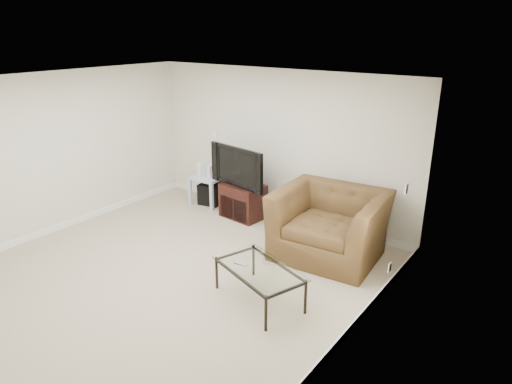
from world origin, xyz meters
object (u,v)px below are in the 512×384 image
Objects in this scene: recliner at (330,214)px; coffee_table at (259,284)px; side_table at (209,190)px; subwoofer at (212,193)px; tv_stand at (243,201)px; television at (241,166)px.

coffee_table is (-0.12, -1.54, -0.42)m from recliner.
side_table is 0.09m from subwoofer.
subwoofer is at bearing 174.02° from tv_stand.
recliner is (2.73, -0.56, 0.45)m from subwoofer.
television reaches higher than subwoofer.
recliner is (1.85, -0.38, 0.35)m from tv_stand.
coffee_table reaches higher than subwoofer.
side_table is (-0.91, 0.15, -0.03)m from tv_stand.
television is 2.80× the size of subwoofer.
recliner reaches higher than tv_stand.
tv_stand is 0.65× the size of television.
television is 1.14m from side_table.
subwoofer is (-0.88, 0.18, -0.11)m from tv_stand.
television is 1.97× the size of side_table.
side_table is 1.42× the size of subwoofer.
television is 0.98× the size of coffee_table.
tv_stand is 0.90m from subwoofer.
television is (-0.00, -0.03, 0.64)m from tv_stand.
television is at bearing -90.00° from tv_stand.
tv_stand reaches higher than subwoofer.
tv_stand is 1.82× the size of subwoofer.
subwoofer is 0.27× the size of recliner.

